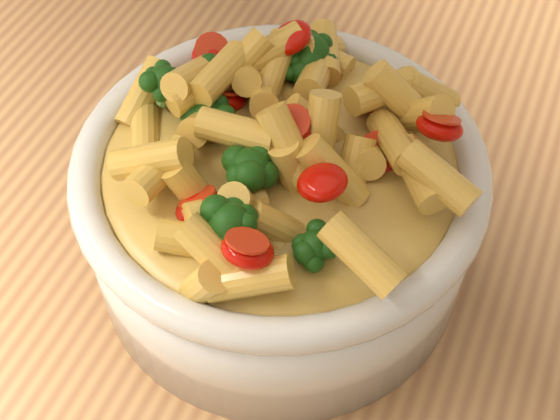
% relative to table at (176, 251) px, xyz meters
% --- Properties ---
extents(table, '(1.20, 0.80, 0.90)m').
position_rel_table_xyz_m(table, '(0.00, 0.00, 0.00)').
color(table, '#B7834E').
rests_on(table, ground).
extents(serving_bowl, '(0.25, 0.25, 0.11)m').
position_rel_table_xyz_m(serving_bowl, '(0.11, -0.04, 0.16)').
color(serving_bowl, silver).
rests_on(serving_bowl, table).
extents(pasta_salad, '(0.20, 0.20, 0.04)m').
position_rel_table_xyz_m(pasta_salad, '(0.11, -0.04, 0.22)').
color(pasta_salad, gold).
rests_on(pasta_salad, serving_bowl).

